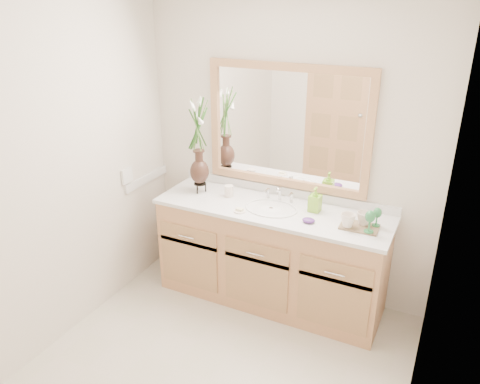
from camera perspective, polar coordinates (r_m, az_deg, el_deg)
The scene contains 20 objects.
floor at distance 3.34m, azimuth -3.73°, elevation -21.81°, with size 2.60×2.60×0.00m, color beige.
wall_back at distance 3.73m, azimuth 5.76°, elevation 4.90°, with size 2.40×0.02×2.40m, color silver.
wall_front at distance 1.84m, azimuth -26.57°, elevation -18.85°, with size 2.40×0.02×2.40m, color silver.
wall_left at distance 3.37m, azimuth -22.30°, elevation 1.20°, with size 0.02×2.60×2.40m, color silver.
wall_right at distance 2.34m, azimuth 22.23°, elevation -8.50°, with size 0.02×2.60×2.40m, color silver.
vanity at distance 3.82m, azimuth 3.74°, elevation -7.78°, with size 1.80×0.55×0.80m.
counter at distance 3.63m, azimuth 3.91°, elevation -2.14°, with size 1.84×0.57×0.03m, color white.
sink at distance 3.63m, azimuth 3.78°, elevation -2.81°, with size 0.38×0.34×0.23m.
mirror at distance 3.65m, azimuth 5.76°, elevation 7.86°, with size 1.32×0.04×0.97m.
switch_plate at distance 3.94m, azimuth -13.62°, elevation 1.95°, with size 0.02×0.12×0.12m, color white.
flower_vase at distance 3.75m, azimuth -5.13°, elevation 7.24°, with size 0.18×0.18×0.75m.
tumbler at distance 3.80m, azimuth -1.36°, elevation 0.12°, with size 0.07×0.07×0.09m, color #F1E1D1.
soap_dish at distance 3.54m, azimuth -0.05°, elevation -2.30°, with size 0.09×0.09×0.03m.
soap_bottle at distance 3.57m, azimuth 9.14°, elevation -1.04°, with size 0.08×0.08×0.17m, color #86CB2F.
purple_dish at distance 3.41m, azimuth 8.36°, elevation -3.43°, with size 0.09×0.08×0.03m, color #4D2570.
tray at distance 3.41m, azimuth 14.34°, elevation -4.14°, with size 0.27×0.18×0.01m, color brown.
mug_left at distance 3.36m, azimuth 13.01°, elevation -3.32°, with size 0.10×0.10×0.10m, color #F1E1D1.
mug_right at distance 3.42m, azimuth 14.86°, elevation -3.06°, with size 0.10×0.10×0.10m, color #F1E1D1.
goblet_front at distance 3.30m, azimuth 15.59°, elevation -3.04°, with size 0.07×0.07×0.16m.
goblet_back at distance 3.41m, azimuth 16.40°, elevation -2.56°, with size 0.06×0.06×0.14m.
Camera 1 is at (1.23, -2.03, 2.35)m, focal length 35.00 mm.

